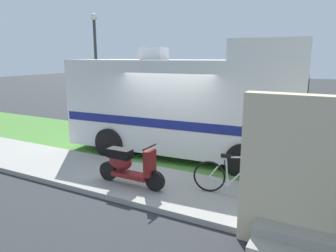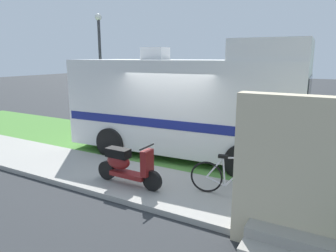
# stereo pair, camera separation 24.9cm
# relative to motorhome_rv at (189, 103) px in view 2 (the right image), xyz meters

# --- Properties ---
(ground_plane) EXTENTS (80.00, 80.00, 0.00)m
(ground_plane) POSITION_rel_motorhome_rv_xyz_m (0.01, -1.42, -1.58)
(ground_plane) COLOR #2D3033
(sidewalk) EXTENTS (24.00, 2.00, 0.12)m
(sidewalk) POSITION_rel_motorhome_rv_xyz_m (0.01, -2.62, -1.52)
(sidewalk) COLOR #9E9B93
(sidewalk) RESTS_ON ground
(grass_strip) EXTENTS (24.00, 3.40, 0.08)m
(grass_strip) POSITION_rel_motorhome_rv_xyz_m (0.01, 0.08, -1.54)
(grass_strip) COLOR #4C8438
(grass_strip) RESTS_ON ground
(motorhome_rv) EXTENTS (6.75, 3.04, 3.33)m
(motorhome_rv) POSITION_rel_motorhome_rv_xyz_m (0.00, 0.00, 0.00)
(motorhome_rv) COLOR silver
(motorhome_rv) RESTS_ON ground
(scooter) EXTENTS (1.69, 0.50, 0.97)m
(scooter) POSITION_rel_motorhome_rv_xyz_m (-0.09, -2.96, -1.01)
(scooter) COLOR black
(scooter) RESTS_ON ground
(bicycle) EXTENTS (1.66, 0.57, 0.89)m
(bicycle) POSITION_rel_motorhome_rv_xyz_m (2.12, -2.35, -1.09)
(bicycle) COLOR black
(bicycle) RESTS_ON ground
(pickup_truck_near) EXTENTS (5.49, 2.28, 1.85)m
(pickup_truck_near) POSITION_rel_motorhome_rv_xyz_m (-1.51, 4.53, -0.60)
(pickup_truck_near) COLOR #1E2328
(pickup_truck_near) RESTS_ON ground
(porch_steps) EXTENTS (2.00, 1.26, 2.40)m
(porch_steps) POSITION_rel_motorhome_rv_xyz_m (3.58, -3.71, -0.62)
(porch_steps) COLOR #9E998E
(porch_steps) RESTS_ON ground
(bottle_spare) EXTENTS (0.06, 0.06, 0.23)m
(bottle_spare) POSITION_rel_motorhome_rv_xyz_m (3.64, -2.81, -1.37)
(bottle_spare) COLOR navy
(bottle_spare) RESTS_ON ground
(street_lamp_post) EXTENTS (0.28, 0.28, 4.66)m
(street_lamp_post) POSITION_rel_motorhome_rv_xyz_m (-5.28, 2.18, 1.21)
(street_lamp_post) COLOR #333338
(street_lamp_post) RESTS_ON ground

